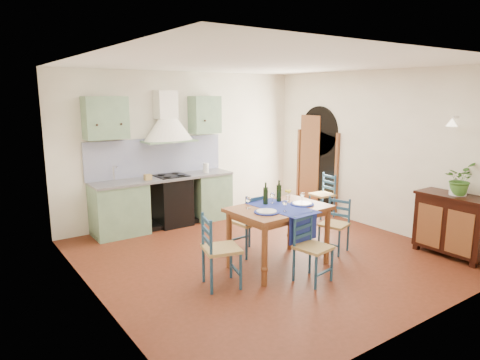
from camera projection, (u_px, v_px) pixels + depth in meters
name	position (u px, v px, depth m)	size (l,w,h in m)	color
floor	(265.00, 255.00, 6.47)	(5.00, 5.00, 0.00)	#431C0E
back_wall	(168.00, 168.00, 7.83)	(5.00, 0.96, 2.80)	white
right_wall	(363.00, 152.00, 7.83)	(0.26, 5.00, 2.80)	white
left_wall	(91.00, 184.00, 4.78)	(0.04, 5.00, 2.80)	white
ceiling	(267.00, 63.00, 5.91)	(5.00, 5.00, 0.01)	white
dining_table	(280.00, 214.00, 5.92)	(1.39, 1.06, 1.17)	brown
chair_near	(311.00, 248.00, 5.49)	(0.46, 0.46, 0.87)	navy
chair_far	(250.00, 222.00, 6.41)	(0.48, 0.48, 0.95)	navy
chair_left	(219.00, 250.00, 5.31)	(0.53, 0.53, 0.93)	navy
chair_right	(335.00, 224.00, 6.54)	(0.48, 0.48, 0.82)	navy
chair_spare	(323.00, 195.00, 8.42)	(0.42, 0.42, 0.85)	navy
sideboard	(452.00, 223.00, 6.34)	(0.50, 1.05, 0.94)	black
potted_plant	(459.00, 179.00, 6.21)	(0.43, 0.37, 0.48)	#3A7028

